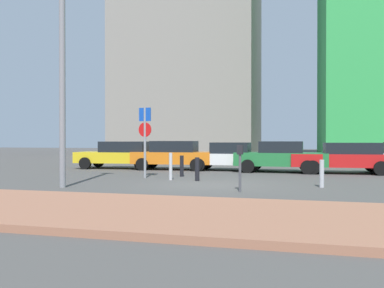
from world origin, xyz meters
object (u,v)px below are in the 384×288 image
Objects in this scene: street_lamp at (62,57)px; traffic_bollard_edge at (171,166)px; parked_car_green at (281,156)px; parked_car_yellow at (120,154)px; traffic_bollard_far at (322,174)px; traffic_bollard_near at (197,169)px; parking_sign_post at (145,133)px; parking_meter at (240,162)px; traffic_bollard_mid at (182,166)px; parked_car_red at (344,157)px; parked_car_white at (229,156)px; parked_car_orange at (173,155)px.

traffic_bollard_edge is (2.69, 3.27, -3.76)m from street_lamp.
parked_car_green is 11.31m from street_lamp.
traffic_bollard_far is at bearing -32.70° from parked_car_yellow.
traffic_bollard_edge is at bearing 177.14° from traffic_bollard_near.
parking_sign_post reaches higher than traffic_bollard_far.
traffic_bollard_edge is at bearing 50.57° from street_lamp.
parking_meter reaches higher than traffic_bollard_mid.
parked_car_yellow is at bearing 140.12° from traffic_bollard_mid.
parked_car_red is 8.54m from traffic_bollard_edge.
street_lamp is (-4.07, -8.78, 3.55)m from parked_car_white.
parked_car_green reaches higher than parked_car_white.
parked_car_yellow is 9.62m from street_lamp.
parked_car_green is at bearing 104.02° from traffic_bollard_far.
parked_car_orange is at bearing 115.90° from traffic_bollard_near.
traffic_bollard_edge is (-1.38, -5.51, -0.21)m from parked_car_white.
traffic_bollard_mid is at bearing -138.81° from parked_car_green.
parked_car_green is 1.51× the size of parking_sign_post.
traffic_bollard_mid is at bearing -109.55° from parked_car_white.
parked_car_white is 5.68m from traffic_bollard_edge.
parked_car_orange is at bearing 177.42° from parked_car_red.
parking_meter is at bearing -43.30° from traffic_bollard_edge.
parked_car_yellow is 3.31× the size of parking_meter.
street_lamp reaches higher than parked_car_yellow.
parked_car_yellow is 5.18× the size of traffic_bollard_near.
parked_car_orange is 9.65m from traffic_bollard_far.
traffic_bollard_far is (1.55, -6.21, -0.32)m from parked_car_green.
street_lamp is 6.76m from traffic_bollard_mid.
traffic_bollard_near is at bearing -138.96° from parked_car_red.
parked_car_yellow reaches higher than parking_meter.
parked_car_green is at bearing 51.83° from traffic_bollard_edge.
parked_car_green is 7.08m from parking_sign_post.
street_lamp reaches higher than parked_car_white.
parked_car_white is 0.89× the size of parked_car_green.
parking_sign_post is at bearing -86.73° from parked_car_orange.
parking_meter is 1.32× the size of traffic_bollard_edge.
parked_car_green is at bearing -2.84° from parked_car_orange.
parked_car_green is at bearing -8.41° from parked_car_white.
parking_meter is at bearing -55.38° from traffic_bollard_mid.
parking_sign_post is 2.74× the size of traffic_bollard_edge.
parked_car_yellow reaches higher than traffic_bollard_near.
parked_car_white is (2.95, 0.11, -0.05)m from parked_car_orange.
traffic_bollard_edge is at bearing -49.64° from parked_car_yellow.
parked_car_orange is 8.48m from parked_car_red.
street_lamp reaches higher than traffic_bollard_near.
traffic_bollard_far is 5.68m from traffic_bollard_edge.
parked_car_orange is 4.12m from traffic_bollard_mid.
traffic_bollard_far is (4.49, -1.04, 0.01)m from traffic_bollard_near.
traffic_bollard_edge is at bearing -73.84° from parked_car_orange.
parking_sign_post is (-5.31, -4.56, 1.07)m from parked_car_green.
parked_car_green is 6.52m from traffic_bollard_edge.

